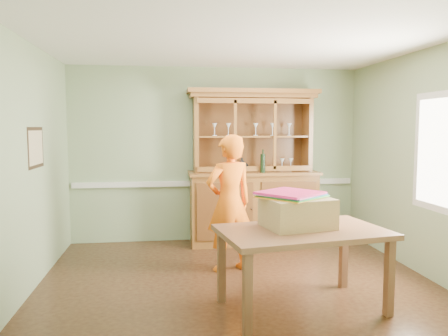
{
  "coord_description": "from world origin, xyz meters",
  "views": [
    {
      "loc": [
        -0.82,
        -4.8,
        1.77
      ],
      "look_at": [
        -0.1,
        0.4,
        1.29
      ],
      "focal_mm": 35.0,
      "sensor_mm": 36.0,
      "label": 1
    }
  ],
  "objects": [
    {
      "name": "framed_map",
      "position": [
        -2.23,
        0.3,
        1.55
      ],
      "size": [
        0.03,
        0.6,
        0.46
      ],
      "color": "black",
      "rests_on": "wall_left"
    },
    {
      "name": "ceiling",
      "position": [
        0.0,
        0.0,
        2.7
      ],
      "size": [
        4.5,
        4.5,
        0.0
      ],
      "primitive_type": "plane",
      "rotation": [
        3.14,
        0.0,
        0.0
      ],
      "color": "white",
      "rests_on": "wall_back"
    },
    {
      "name": "wall_back",
      "position": [
        0.0,
        2.0,
        1.35
      ],
      "size": [
        4.5,
        0.0,
        4.5
      ],
      "primitive_type": "plane",
      "rotation": [
        1.57,
        0.0,
        0.0
      ],
      "color": "#8AA179",
      "rests_on": "floor"
    },
    {
      "name": "china_hutch",
      "position": [
        0.53,
        1.73,
        0.82
      ],
      "size": [
        2.0,
        0.66,
        2.35
      ],
      "color": "brown",
      "rests_on": "floor"
    },
    {
      "name": "floor",
      "position": [
        0.0,
        0.0,
        0.0
      ],
      "size": [
        4.5,
        4.5,
        0.0
      ],
      "primitive_type": "plane",
      "color": "#4A2E17",
      "rests_on": "ground"
    },
    {
      "name": "chair_rail",
      "position": [
        0.0,
        1.98,
        0.9
      ],
      "size": [
        4.41,
        0.05,
        0.08
      ],
      "primitive_type": "cube",
      "color": "silver",
      "rests_on": "wall_back"
    },
    {
      "name": "kite_stack",
      "position": [
        0.43,
        -0.66,
        1.11
      ],
      "size": [
        0.74,
        0.74,
        0.05
      ],
      "rotation": [
        0.0,
        0.0,
        0.71
      ],
      "color": "orange",
      "rests_on": "cardboard_box"
    },
    {
      "name": "wall_right",
      "position": [
        2.25,
        0.0,
        1.35
      ],
      "size": [
        0.0,
        4.0,
        4.0
      ],
      "primitive_type": "plane",
      "rotation": [
        1.57,
        0.0,
        -1.57
      ],
      "color": "#8AA179",
      "rests_on": "floor"
    },
    {
      "name": "wall_front",
      "position": [
        0.0,
        -2.0,
        1.35
      ],
      "size": [
        4.5,
        0.0,
        4.5
      ],
      "primitive_type": "plane",
      "rotation": [
        -1.57,
        0.0,
        0.0
      ],
      "color": "#8AA179",
      "rests_on": "floor"
    },
    {
      "name": "dining_table",
      "position": [
        0.5,
        -0.8,
        0.7
      ],
      "size": [
        1.71,
        1.18,
        0.79
      ],
      "rotation": [
        0.0,
        0.0,
        0.16
      ],
      "color": "brown",
      "rests_on": "floor"
    },
    {
      "name": "window_panel",
      "position": [
        2.23,
        -0.3,
        1.5
      ],
      "size": [
        0.03,
        0.96,
        1.36
      ],
      "color": "silver",
      "rests_on": "wall_right"
    },
    {
      "name": "person",
      "position": [
        -0.03,
        0.45,
        0.84
      ],
      "size": [
        0.71,
        0.58,
        1.69
      ],
      "primitive_type": "imported",
      "rotation": [
        0.0,
        0.0,
        3.47
      ],
      "color": "orange",
      "rests_on": "floor"
    },
    {
      "name": "cardboard_box",
      "position": [
        0.48,
        -0.7,
        0.94
      ],
      "size": [
        0.72,
        0.62,
        0.29
      ],
      "primitive_type": "cube",
      "rotation": [
        0.0,
        0.0,
        0.2
      ],
      "color": "tan",
      "rests_on": "dining_table"
    },
    {
      "name": "wall_left",
      "position": [
        -2.25,
        0.0,
        1.35
      ],
      "size": [
        0.0,
        4.0,
        4.0
      ],
      "primitive_type": "plane",
      "rotation": [
        1.57,
        0.0,
        1.57
      ],
      "color": "#8AA179",
      "rests_on": "floor"
    }
  ]
}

